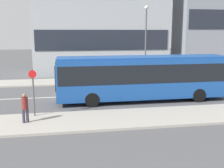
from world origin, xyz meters
name	(u,v)px	position (x,y,z in m)	size (l,w,h in m)	color
ground_plane	(77,96)	(0.00, 0.00, 0.00)	(120.00, 120.00, 0.00)	#4F4F51
sidewalk_near	(84,121)	(0.00, -6.25, 0.07)	(44.00, 3.50, 0.13)	#A39E93
sidewalk_far	(74,81)	(0.00, 6.25, 0.07)	(44.00, 3.50, 0.13)	#A39E93
lane_centerline	(77,96)	(0.00, 0.00, 0.00)	(41.80, 0.16, 0.01)	silver
apartment_block_left_tower	(100,11)	(3.48, 12.23, 7.21)	(15.24, 5.53, 14.43)	#9EA3A8
city_bus	(143,75)	(4.54, -2.16, 1.83)	(12.17, 2.46, 3.18)	#194793
parked_car_0	(197,77)	(11.47, 3.37, 0.66)	(4.08, 1.80, 1.41)	#4C5156
pedestrian_near_stop	(25,106)	(-3.07, -6.21, 1.02)	(0.34, 0.34, 1.58)	#383347
bus_stop_sign	(33,89)	(-2.72, -5.04, 1.70)	(0.44, 0.12, 2.69)	#4C4C51
street_lamp	(146,36)	(6.85, 4.92, 4.47)	(0.36, 0.36, 7.14)	#4C4C51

